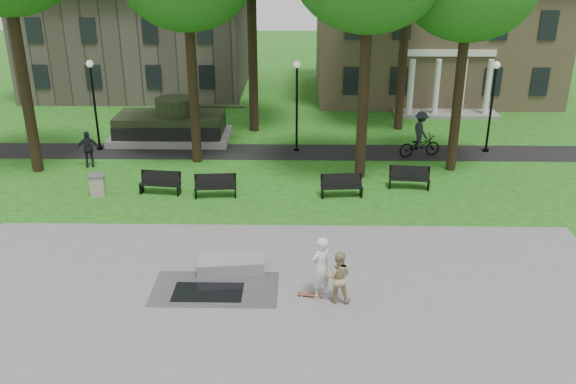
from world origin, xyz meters
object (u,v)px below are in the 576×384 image
park_bench_0 (160,182)px  trash_bin (97,185)px  concrete_block (231,264)px  friend_watching (338,277)px  cyclist (420,138)px  skateboarder (321,267)px

park_bench_0 → trash_bin: 2.69m
concrete_block → park_bench_0: 7.81m
friend_watching → cyclist: bearing=-103.4°
friend_watching → trash_bin: bearing=-33.4°
concrete_block → friend_watching: 3.96m
park_bench_0 → trash_bin: bearing=-166.5°
friend_watching → trash_bin: (-9.95, 8.32, -0.37)m
friend_watching → cyclist: cyclist is taller
concrete_block → park_bench_0: size_ratio=1.19×
concrete_block → friend_watching: (3.48, -1.81, 0.61)m
friend_watching → trash_bin: friend_watching is taller
friend_watching → park_bench_0: size_ratio=0.91×
park_bench_0 → trash_bin: park_bench_0 is taller
skateboarder → cyclist: cyclist is taller
concrete_block → park_bench_0: bearing=119.1°
concrete_block → friend_watching: size_ratio=1.32×
concrete_block → cyclist: bearing=54.9°
park_bench_0 → trash_bin: size_ratio=1.92×
concrete_block → skateboarder: (2.94, -1.52, 0.78)m
concrete_block → cyclist: size_ratio=0.93×
cyclist → trash_bin: (-14.94, -5.52, -0.48)m
cyclist → trash_bin: size_ratio=2.46×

